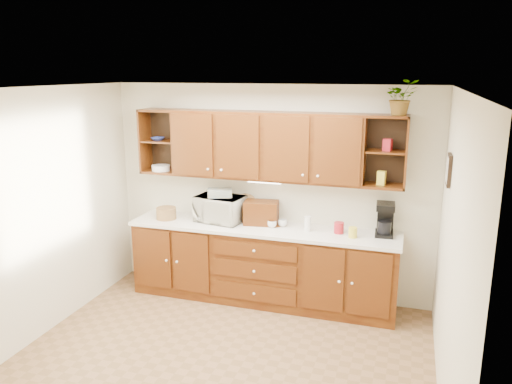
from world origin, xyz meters
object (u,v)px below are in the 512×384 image
Objects in this scene: potted_plant at (401,97)px; coffee_maker at (385,220)px; microwave at (220,209)px; bread_box at (261,213)px.

coffee_maker is at bearing 155.96° from potted_plant.
potted_plant reaches higher than microwave.
coffee_maker is at bearing -7.31° from bread_box.
microwave is 1.53× the size of potted_plant.
bread_box is 2.07m from potted_plant.
coffee_maker is at bearing 10.56° from microwave.
bread_box is 1.45m from coffee_maker.
potted_plant reaches higher than bread_box.
bread_box is at bearing 179.32° from potted_plant.
potted_plant is at bearing -8.78° from bread_box.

